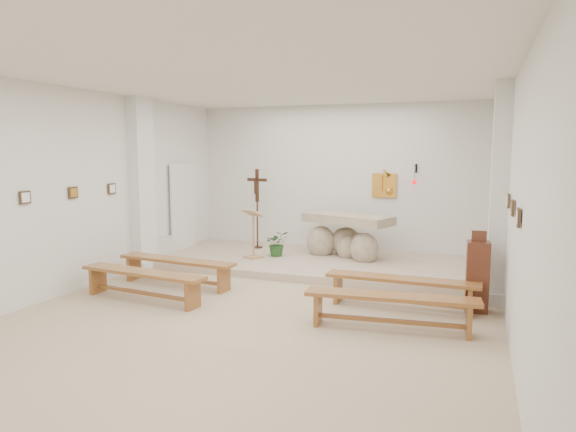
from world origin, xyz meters
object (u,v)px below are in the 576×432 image
at_px(crucifix_stand, 257,203).
at_px(bench_right_front, 401,285).
at_px(bench_left_front, 177,265).
at_px(bench_left_second, 142,278).
at_px(altar, 346,239).
at_px(donation_pedestal, 477,276).
at_px(lectern, 253,234).
at_px(bench_right_second, 391,304).

bearing_deg(crucifix_stand, bench_right_front, -24.23).
bearing_deg(bench_left_front, bench_left_second, -84.71).
distance_m(altar, bench_right_front, 3.31).
distance_m(bench_right_front, bench_left_second, 4.14).
distance_m(bench_left_front, bench_right_front, 4.02).
bearing_deg(altar, crucifix_stand, -165.52).
relative_size(altar, donation_pedestal, 1.70).
bearing_deg(bench_left_second, lectern, 85.61).
height_order(lectern, bench_left_front, lectern).
bearing_deg(crucifix_stand, bench_left_front, -78.49).
bearing_deg(lectern, crucifix_stand, 130.08).
relative_size(donation_pedestal, bench_right_front, 0.53).
relative_size(altar, bench_left_front, 0.89).
xyz_separation_m(crucifix_stand, bench_right_second, (3.80, -4.16, -0.86)).
bearing_deg(bench_left_front, bench_right_second, -8.84).
bearing_deg(bench_left_front, crucifix_stand, 91.41).
height_order(crucifix_stand, donation_pedestal, crucifix_stand).
relative_size(lectern, bench_left_front, 0.45).
height_order(altar, bench_left_second, altar).
bearing_deg(altar, bench_left_second, -100.80).
height_order(lectern, bench_right_front, lectern).
bearing_deg(lectern, bench_right_second, -20.96).
distance_m(lectern, crucifix_stand, 1.28).
xyz_separation_m(donation_pedestal, bench_right_front, (-1.09, -0.30, -0.18)).
relative_size(donation_pedestal, bench_right_second, 0.53).
distance_m(crucifix_stand, bench_left_second, 4.25).
height_order(lectern, crucifix_stand, crucifix_stand).
xyz_separation_m(altar, bench_right_front, (1.59, -2.90, -0.17)).
xyz_separation_m(lectern, bench_right_front, (3.42, -2.06, -0.31)).
bearing_deg(donation_pedestal, lectern, 155.32).
distance_m(crucifix_stand, bench_left_front, 3.27).
distance_m(lectern, bench_right_second, 4.61).
height_order(donation_pedestal, bench_left_second, donation_pedestal).
relative_size(altar, bench_left_second, 0.89).
distance_m(bench_right_front, bench_right_second, 1.01).
relative_size(lectern, bench_right_front, 0.46).
bearing_deg(bench_right_second, bench_left_front, 160.29).
bearing_deg(bench_right_front, donation_pedestal, 16.33).
xyz_separation_m(donation_pedestal, bench_left_second, (-5.11, -1.31, -0.18)).
bearing_deg(bench_left_second, bench_right_front, 20.69).
relative_size(crucifix_stand, bench_right_second, 0.79).
relative_size(bench_left_second, bench_right_second, 1.00).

